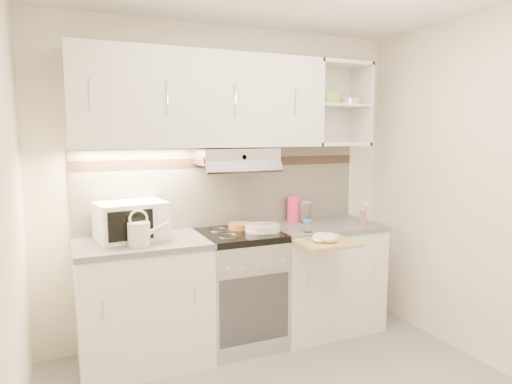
# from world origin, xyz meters

# --- Properties ---
(room_shell) EXTENTS (3.04, 2.84, 2.52)m
(room_shell) POSITION_xyz_m (0.00, 0.37, 1.63)
(room_shell) COLOR white
(room_shell) RESTS_ON ground
(base_cabinet_left) EXTENTS (0.90, 0.60, 0.86)m
(base_cabinet_left) POSITION_xyz_m (-0.75, 1.10, 0.43)
(base_cabinet_left) COLOR white
(base_cabinet_left) RESTS_ON ground
(worktop_left) EXTENTS (0.92, 0.62, 0.04)m
(worktop_left) POSITION_xyz_m (-0.75, 1.10, 0.88)
(worktop_left) COLOR slate
(worktop_left) RESTS_ON base_cabinet_left
(base_cabinet_right) EXTENTS (0.90, 0.60, 0.86)m
(base_cabinet_right) POSITION_xyz_m (0.75, 1.10, 0.43)
(base_cabinet_right) COLOR white
(base_cabinet_right) RESTS_ON ground
(worktop_right) EXTENTS (0.92, 0.62, 0.04)m
(worktop_right) POSITION_xyz_m (0.75, 1.10, 0.88)
(worktop_right) COLOR slate
(worktop_right) RESTS_ON base_cabinet_right
(electric_range) EXTENTS (0.60, 0.60, 0.90)m
(electric_range) POSITION_xyz_m (0.00, 1.10, 0.45)
(electric_range) COLOR #B7B7BC
(electric_range) RESTS_ON ground
(microwave) EXTENTS (0.51, 0.41, 0.27)m
(microwave) POSITION_xyz_m (-0.80, 1.19, 1.03)
(microwave) COLOR white
(microwave) RESTS_ON worktop_left
(watering_can) EXTENTS (0.29, 0.15, 0.25)m
(watering_can) POSITION_xyz_m (-0.78, 0.97, 0.99)
(watering_can) COLOR silver
(watering_can) RESTS_ON worktop_left
(plate_stack) EXTENTS (0.27, 0.27, 0.06)m
(plate_stack) POSITION_xyz_m (0.17, 1.05, 0.93)
(plate_stack) COLOR silver
(plate_stack) RESTS_ON electric_range
(bread_loaf) EXTENTS (0.19, 0.19, 0.05)m
(bread_loaf) POSITION_xyz_m (0.04, 1.20, 0.92)
(bread_loaf) COLOR olive
(bread_loaf) RESTS_ON electric_range
(pink_pitcher) EXTENTS (0.12, 0.11, 0.22)m
(pink_pitcher) POSITION_xyz_m (0.58, 1.30, 1.01)
(pink_pitcher) COLOR #EC2D63
(pink_pitcher) RESTS_ON worktop_right
(glass_jar) EXTENTS (0.10, 0.10, 0.19)m
(glass_jar) POSITION_xyz_m (0.65, 1.22, 1.00)
(glass_jar) COLOR white
(glass_jar) RESTS_ON worktop_right
(spice_jar) EXTENTS (0.07, 0.07, 0.10)m
(spice_jar) POSITION_xyz_m (0.47, 0.88, 0.95)
(spice_jar) COLOR silver
(spice_jar) RESTS_ON worktop_right
(spray_bottle) EXTENTS (0.08, 0.08, 0.22)m
(spray_bottle) POSITION_xyz_m (1.00, 0.90, 0.99)
(spray_bottle) COLOR pink
(spray_bottle) RESTS_ON worktop_right
(cutting_board) EXTENTS (0.42, 0.38, 0.02)m
(cutting_board) POSITION_xyz_m (0.49, 0.63, 0.87)
(cutting_board) COLOR tan
(cutting_board) RESTS_ON base_cabinet_right
(dish_towel) EXTENTS (0.26, 0.22, 0.07)m
(dish_towel) POSITION_xyz_m (0.46, 0.64, 0.91)
(dish_towel) COLOR beige
(dish_towel) RESTS_ON cutting_board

